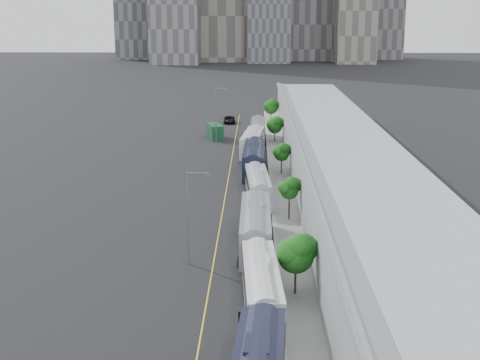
{
  "coord_description": "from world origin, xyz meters",
  "views": [
    {
      "loc": [
        2.21,
        -12.97,
        21.29
      ],
      "look_at": [
        0.4,
        61.61,
        3.0
      ],
      "focal_mm": 50.0,
      "sensor_mm": 36.0,
      "label": 1
    }
  ],
  "objects_px": {
    "bus_6": "(252,145)",
    "shipping_container": "(215,131)",
    "bus_4": "(258,189)",
    "bus_7": "(258,132)",
    "street_lamp_near": "(190,211)",
    "suv": "(229,120)",
    "street_lamp_far": "(217,111)",
    "bus_3": "(255,231)",
    "bus_2": "(261,292)",
    "bus_5": "(254,162)"
  },
  "relations": [
    {
      "from": "bus_2",
      "to": "bus_6",
      "type": "xyz_separation_m",
      "value": [
        -1.03,
        57.81,
        0.08
      ]
    },
    {
      "from": "suv",
      "to": "bus_5",
      "type": "bearing_deg",
      "value": -86.2
    },
    {
      "from": "street_lamp_near",
      "to": "street_lamp_far",
      "type": "distance_m",
      "value": 59.34
    },
    {
      "from": "street_lamp_near",
      "to": "suv",
      "type": "xyz_separation_m",
      "value": [
        0.24,
        80.49,
        -4.15
      ]
    },
    {
      "from": "street_lamp_near",
      "to": "bus_5",
      "type": "bearing_deg",
      "value": 81.05
    },
    {
      "from": "bus_3",
      "to": "street_lamp_near",
      "type": "xyz_separation_m",
      "value": [
        -5.72,
        -4.15,
        3.15
      ]
    },
    {
      "from": "street_lamp_near",
      "to": "shipping_container",
      "type": "relative_size",
      "value": 1.51
    },
    {
      "from": "bus_2",
      "to": "bus_5",
      "type": "height_order",
      "value": "bus_5"
    },
    {
      "from": "bus_3",
      "to": "street_lamp_near",
      "type": "height_order",
      "value": "street_lamp_near"
    },
    {
      "from": "bus_4",
      "to": "street_lamp_far",
      "type": "bearing_deg",
      "value": 96.82
    },
    {
      "from": "bus_6",
      "to": "bus_5",
      "type": "bearing_deg",
      "value": -83.3
    },
    {
      "from": "bus_6",
      "to": "street_lamp_near",
      "type": "distance_m",
      "value": 48.6
    },
    {
      "from": "bus_4",
      "to": "bus_7",
      "type": "distance_m",
      "value": 40.18
    },
    {
      "from": "bus_4",
      "to": "bus_5",
      "type": "distance_m",
      "value": 14.13
    },
    {
      "from": "bus_2",
      "to": "street_lamp_far",
      "type": "bearing_deg",
      "value": 93.21
    },
    {
      "from": "bus_6",
      "to": "bus_7",
      "type": "distance_m",
      "value": 12.66
    },
    {
      "from": "street_lamp_far",
      "to": "suv",
      "type": "distance_m",
      "value": 21.71
    },
    {
      "from": "shipping_container",
      "to": "suv",
      "type": "distance_m",
      "value": 18.13
    },
    {
      "from": "bus_6",
      "to": "suv",
      "type": "xyz_separation_m",
      "value": [
        -4.91,
        32.27,
        -0.92
      ]
    },
    {
      "from": "bus_4",
      "to": "bus_7",
      "type": "xyz_separation_m",
      "value": [
        0.08,
        40.18,
        0.03
      ]
    },
    {
      "from": "bus_2",
      "to": "shipping_container",
      "type": "xyz_separation_m",
      "value": [
        -7.86,
        72.06,
        -0.25
      ]
    },
    {
      "from": "shipping_container",
      "to": "bus_7",
      "type": "bearing_deg",
      "value": -27.25
    },
    {
      "from": "street_lamp_far",
      "to": "bus_4",
      "type": "bearing_deg",
      "value": -79.68
    },
    {
      "from": "bus_5",
      "to": "suv",
      "type": "height_order",
      "value": "bus_5"
    },
    {
      "from": "bus_2",
      "to": "street_lamp_far",
      "type": "xyz_separation_m",
      "value": [
        -7.26,
        68.92,
        3.84
      ]
    },
    {
      "from": "street_lamp_near",
      "to": "street_lamp_far",
      "type": "xyz_separation_m",
      "value": [
        -1.07,
        59.33,
        0.53
      ]
    },
    {
      "from": "bus_3",
      "to": "shipping_container",
      "type": "relative_size",
      "value": 2.5
    },
    {
      "from": "bus_6",
      "to": "street_lamp_far",
      "type": "relative_size",
      "value": 1.42
    },
    {
      "from": "bus_7",
      "to": "street_lamp_near",
      "type": "distance_m",
      "value": 61.23
    },
    {
      "from": "bus_6",
      "to": "shipping_container",
      "type": "xyz_separation_m",
      "value": [
        -6.83,
        14.25,
        -0.33
      ]
    },
    {
      "from": "bus_7",
      "to": "bus_3",
      "type": "bearing_deg",
      "value": -89.54
    },
    {
      "from": "street_lamp_near",
      "to": "bus_7",
      "type": "bearing_deg",
      "value": 84.32
    },
    {
      "from": "street_lamp_near",
      "to": "bus_4",
      "type": "bearing_deg",
      "value": 73.88
    },
    {
      "from": "bus_6",
      "to": "street_lamp_near",
      "type": "relative_size",
      "value": 1.6
    },
    {
      "from": "bus_4",
      "to": "street_lamp_far",
      "type": "relative_size",
      "value": 1.31
    },
    {
      "from": "bus_7",
      "to": "street_lamp_near",
      "type": "bearing_deg",
      "value": -94.89
    },
    {
      "from": "bus_6",
      "to": "suv",
      "type": "bearing_deg",
      "value": 104.01
    },
    {
      "from": "bus_2",
      "to": "shipping_container",
      "type": "height_order",
      "value": "bus_2"
    },
    {
      "from": "bus_2",
      "to": "suv",
      "type": "bearing_deg",
      "value": 90.97
    },
    {
      "from": "bus_4",
      "to": "street_lamp_near",
      "type": "bearing_deg",
      "value": -109.61
    },
    {
      "from": "suv",
      "to": "shipping_container",
      "type": "bearing_deg",
      "value": -98.79
    },
    {
      "from": "bus_6",
      "to": "shipping_container",
      "type": "relative_size",
      "value": 2.41
    },
    {
      "from": "bus_3",
      "to": "bus_6",
      "type": "bearing_deg",
      "value": 90.79
    },
    {
      "from": "bus_3",
      "to": "bus_4",
      "type": "height_order",
      "value": "bus_3"
    },
    {
      "from": "bus_2",
      "to": "street_lamp_near",
      "type": "bearing_deg",
      "value": 120.03
    },
    {
      "from": "bus_3",
      "to": "bus_4",
      "type": "xyz_separation_m",
      "value": [
        0.25,
        16.51,
        -0.21
      ]
    },
    {
      "from": "bus_4",
      "to": "bus_5",
      "type": "relative_size",
      "value": 0.88
    },
    {
      "from": "bus_5",
      "to": "street_lamp_far",
      "type": "bearing_deg",
      "value": 106.05
    },
    {
      "from": "bus_6",
      "to": "shipping_container",
      "type": "distance_m",
      "value": 15.81
    },
    {
      "from": "bus_5",
      "to": "street_lamp_near",
      "type": "distance_m",
      "value": 35.34
    }
  ]
}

